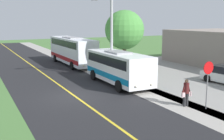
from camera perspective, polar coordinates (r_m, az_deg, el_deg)
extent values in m
plane|color=#477238|center=(19.87, -7.60, -5.30)|extent=(120.00, 120.00, 0.00)
cube|color=black|center=(19.87, -7.60, -5.29)|extent=(8.00, 100.00, 0.01)
cube|color=#9E9991|center=(22.07, 5.26, -3.67)|extent=(2.40, 100.00, 0.01)
cube|color=gold|center=(19.87, -7.60, -5.27)|extent=(0.16, 100.00, 0.00)
cube|color=white|center=(23.07, 1.25, 0.73)|extent=(2.39, 7.69, 2.26)
cube|color=#0C72A5|center=(23.18, 1.25, -0.69)|extent=(2.43, 7.54, 0.44)
cube|color=black|center=(22.99, 1.26, 2.16)|extent=(2.43, 6.92, 0.70)
cube|color=gray|center=(22.91, 1.26, 3.67)|extent=(1.43, 2.31, 0.12)
cylinder|color=black|center=(21.87, 6.96, -2.63)|extent=(0.25, 0.90, 0.90)
cylinder|color=black|center=(20.67, 1.44, -3.31)|extent=(0.25, 0.90, 0.90)
cylinder|color=black|center=(25.88, 1.08, -0.55)|extent=(0.25, 0.90, 0.90)
cylinder|color=black|center=(24.87, -3.78, -1.02)|extent=(0.25, 0.90, 0.90)
sphere|color=#F2EACC|center=(20.33, 8.04, -2.91)|extent=(0.20, 0.20, 0.20)
sphere|color=#F2EACC|center=(19.63, 4.89, -3.33)|extent=(0.20, 0.20, 0.20)
cube|color=white|center=(33.48, -8.13, 4.05)|extent=(2.30, 10.59, 2.80)
cube|color=maroon|center=(33.58, -8.10, 2.61)|extent=(2.34, 10.38, 0.44)
cube|color=black|center=(33.40, -8.17, 5.51)|extent=(2.34, 9.53, 0.70)
cube|color=gray|center=(33.36, -8.20, 6.55)|extent=(1.38, 3.18, 0.12)
cylinder|color=black|center=(31.01, -4.09, 1.22)|extent=(0.25, 0.90, 0.90)
cylinder|color=black|center=(30.20, -8.12, 0.90)|extent=(0.25, 0.90, 0.90)
cylinder|color=black|center=(37.09, -8.04, 2.62)|extent=(0.25, 0.90, 0.90)
cylinder|color=black|center=(36.42, -11.48, 2.38)|extent=(0.25, 0.90, 0.90)
sphere|color=#F2EACC|center=(28.92, -3.47, 1.08)|extent=(0.20, 0.20, 0.20)
sphere|color=#F2EACC|center=(28.45, -5.82, 0.89)|extent=(0.20, 0.20, 0.20)
cylinder|color=#262628|center=(18.01, 15.02, -5.83)|extent=(0.18, 0.18, 0.83)
cylinder|color=#262628|center=(17.88, 14.54, -5.92)|extent=(0.18, 0.18, 0.83)
cylinder|color=#4C1919|center=(17.76, 14.89, -3.58)|extent=(0.34, 0.34, 0.65)
sphere|color=#8C664C|center=(17.66, 14.95, -2.19)|extent=(0.22, 0.22, 0.22)
cylinder|color=#4C1919|center=(17.87, 15.33, -3.41)|extent=(0.28, 0.10, 0.59)
cube|color=beige|center=(17.99, 15.56, -4.70)|extent=(0.20, 0.12, 0.28)
cylinder|color=#4C1919|center=(17.63, 14.45, -3.55)|extent=(0.28, 0.10, 0.59)
cube|color=beige|center=(17.65, 14.31, -4.92)|extent=(0.20, 0.12, 0.28)
cylinder|color=slate|center=(17.63, 18.75, -4.07)|extent=(0.07, 0.07, 2.20)
cylinder|color=red|center=(17.33, 19.07, 0.41)|extent=(0.76, 0.03, 0.76)
cylinder|color=#9E9EA3|center=(24.99, -0.08, 6.38)|extent=(0.24, 0.24, 7.23)
cylinder|color=black|center=(26.83, 21.27, -1.15)|extent=(0.28, 0.66, 0.64)
cylinder|color=black|center=(25.43, 18.84, -1.60)|extent=(0.28, 0.66, 0.64)
cylinder|color=brown|center=(28.04, 2.51, 2.30)|extent=(0.36, 0.36, 2.86)
sphere|color=#478C3D|center=(27.79, 2.56, 8.19)|extent=(3.86, 3.86, 3.86)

